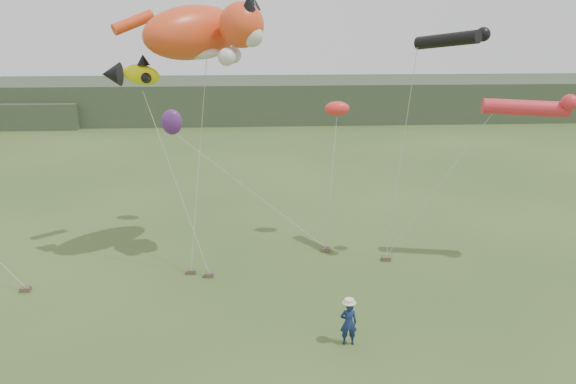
% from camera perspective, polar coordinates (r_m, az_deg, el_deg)
% --- Properties ---
extents(ground, '(120.00, 120.00, 0.00)m').
position_cam_1_polar(ground, '(18.77, -1.11, -14.87)').
color(ground, '#385123').
rests_on(ground, ground).
extents(headland, '(90.00, 13.00, 4.00)m').
position_cam_1_polar(headland, '(61.22, -5.91, 9.28)').
color(headland, '#2D3D28').
rests_on(headland, ground).
extents(festival_attendant, '(0.56, 0.38, 1.49)m').
position_cam_1_polar(festival_attendant, '(18.35, 6.16, -13.08)').
color(festival_attendant, '#15234F').
rests_on(festival_attendant, ground).
extents(sandbag_anchors, '(14.80, 3.47, 0.18)m').
position_cam_1_polar(sandbag_anchors, '(23.63, -5.53, -7.69)').
color(sandbag_anchors, brown).
rests_on(sandbag_anchors, ground).
extents(cat_kite, '(6.21, 4.84, 2.67)m').
position_cam_1_polar(cat_kite, '(23.33, -8.53, 15.80)').
color(cat_kite, '#E7451B').
rests_on(cat_kite, ground).
extents(fish_kite, '(2.44, 1.62, 1.28)m').
position_cam_1_polar(fish_kite, '(23.31, -15.72, 11.49)').
color(fish_kite, '#DCD307').
rests_on(fish_kite, ground).
extents(tube_kites, '(6.10, 2.64, 3.46)m').
position_cam_1_polar(tube_kites, '(24.05, 21.09, 10.40)').
color(tube_kites, black).
rests_on(tube_kites, ground).
extents(misc_kites, '(8.79, 3.14, 1.90)m').
position_cam_1_polar(misc_kites, '(26.91, -6.13, 7.54)').
color(misc_kites, '#FF2E2A').
rests_on(misc_kites, ground).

